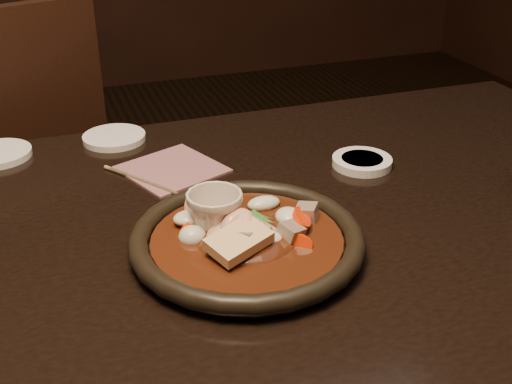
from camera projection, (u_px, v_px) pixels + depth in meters
name	position (u px, v px, depth m)	size (l,w,h in m)	color
table	(200.00, 301.00, 0.84)	(1.60, 0.90, 0.75)	black
plate	(247.00, 241.00, 0.80)	(0.30, 0.30, 0.03)	black
stirfry	(244.00, 235.00, 0.80)	(0.20, 0.17, 0.07)	#3C180B
soy_dish	(362.00, 162.00, 1.03)	(0.10, 0.10, 0.01)	white
saucer_right	(114.00, 138.00, 1.12)	(0.11, 0.11, 0.01)	white
tea_cup	(215.00, 215.00, 0.82)	(0.07, 0.07, 0.07)	beige
chopsticks	(155.00, 185.00, 0.96)	(0.13, 0.18, 0.01)	#9D8E5A
napkin	(172.00, 169.00, 1.02)	(0.14, 0.14, 0.00)	#92595E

